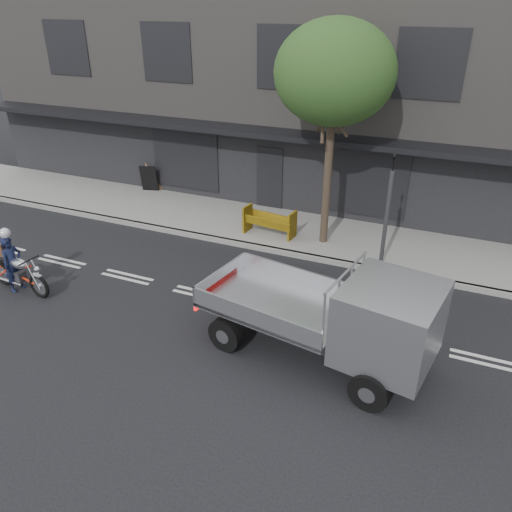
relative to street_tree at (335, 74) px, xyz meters
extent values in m
plane|color=black|center=(-2.20, -4.20, -5.28)|extent=(80.00, 80.00, 0.00)
cube|color=gray|center=(-2.20, 0.50, -5.20)|extent=(32.00, 3.20, 0.15)
cube|color=gray|center=(-2.20, -1.10, -5.20)|extent=(32.00, 0.20, 0.15)
cube|color=slate|center=(-2.20, 7.10, -1.28)|extent=(26.00, 10.00, 8.00)
cylinder|color=#382B21|center=(0.00, 0.00, -3.28)|extent=(0.24, 0.24, 4.00)
ellipsoid|color=#27481B|center=(0.00, 0.00, 0.02)|extent=(3.40, 3.40, 2.89)
cylinder|color=#2D2D30|center=(2.00, -0.85, -3.78)|extent=(0.12, 0.12, 3.00)
imported|color=black|center=(2.00, -0.85, -2.03)|extent=(0.08, 0.10, 0.50)
torus|color=black|center=(-7.52, -5.86, -4.95)|extent=(0.70, 0.16, 0.70)
torus|color=black|center=(-6.08, -5.99, -4.95)|extent=(0.70, 0.16, 0.70)
cube|color=#2D2D30|center=(-6.86, -5.92, -4.83)|extent=(0.37, 0.27, 0.29)
ellipsoid|color=silver|center=(-6.69, -5.93, -4.41)|extent=(0.59, 0.37, 0.28)
cube|color=black|center=(-7.19, -5.89, -4.44)|extent=(0.57, 0.29, 0.09)
cylinder|color=black|center=(-6.27, -5.97, -4.21)|extent=(0.10, 0.62, 0.04)
imported|color=#131936|center=(-6.95, -5.92, -4.49)|extent=(0.43, 0.61, 1.57)
cylinder|color=black|center=(-0.53, -6.03, -4.87)|extent=(0.85, 0.43, 0.81)
cylinder|color=black|center=(-0.23, -4.24, -4.87)|extent=(0.85, 0.43, 0.81)
cylinder|color=black|center=(2.83, -6.60, -4.87)|extent=(0.85, 0.43, 0.81)
cylinder|color=black|center=(3.13, -4.82, -4.87)|extent=(0.85, 0.43, 0.81)
cube|color=#2D2D30|center=(1.30, -5.42, -4.69)|extent=(5.01, 1.88, 0.15)
cube|color=#B3B4B9|center=(2.93, -5.70, -3.84)|extent=(2.11, 2.20, 1.60)
cube|color=black|center=(2.93, -5.70, -3.38)|extent=(1.88, 2.05, 0.59)
cube|color=#B8B8BD|center=(0.41, -5.27, -4.30)|extent=(3.50, 2.59, 0.11)
camera|label=1|loc=(3.67, -14.21, 1.90)|focal=35.00mm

